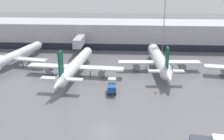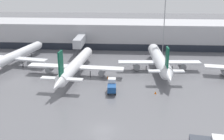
{
  "view_description": "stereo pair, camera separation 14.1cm",
  "coord_description": "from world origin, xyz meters",
  "px_view_note": "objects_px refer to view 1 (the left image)",
  "views": [
    {
      "loc": [
        4.21,
        -42.32,
        25.24
      ],
      "look_at": [
        -0.03,
        23.46,
        3.0
      ],
      "focal_mm": 45.0,
      "sensor_mm": 36.0,
      "label": 1
    },
    {
      "loc": [
        4.35,
        -42.32,
        25.24
      ],
      "look_at": [
        -0.03,
        23.46,
        3.0
      ],
      "focal_mm": 45.0,
      "sensor_mm": 36.0,
      "label": 2
    }
  ],
  "objects_px": {
    "parked_jet_2": "(13,57)",
    "traffic_cone_1": "(155,92)",
    "parked_jet_4": "(75,65)",
    "parked_jet_0": "(159,60)",
    "apron_light_mast_3": "(165,2)",
    "traffic_cone_0": "(108,77)",
    "service_truck_1": "(112,86)"
  },
  "relations": [
    {
      "from": "parked_jet_4",
      "to": "traffic_cone_0",
      "type": "relative_size",
      "value": 42.43
    },
    {
      "from": "traffic_cone_0",
      "to": "parked_jet_2",
      "type": "bearing_deg",
      "value": 162.14
    },
    {
      "from": "parked_jet_4",
      "to": "traffic_cone_1",
      "type": "relative_size",
      "value": 56.98
    },
    {
      "from": "parked_jet_2",
      "to": "parked_jet_4",
      "type": "relative_size",
      "value": 1.03
    },
    {
      "from": "parked_jet_0",
      "to": "traffic_cone_0",
      "type": "relative_size",
      "value": 41.44
    },
    {
      "from": "traffic_cone_1",
      "to": "apron_light_mast_3",
      "type": "distance_m",
      "value": 38.36
    },
    {
      "from": "parked_jet_4",
      "to": "apron_light_mast_3",
      "type": "xyz_separation_m",
      "value": [
        25.24,
        23.08,
        14.58
      ]
    },
    {
      "from": "parked_jet_2",
      "to": "parked_jet_4",
      "type": "height_order",
      "value": "parked_jet_4"
    },
    {
      "from": "parked_jet_0",
      "to": "traffic_cone_1",
      "type": "xyz_separation_m",
      "value": [
        -2.3,
        -16.61,
        -2.59
      ]
    },
    {
      "from": "parked_jet_4",
      "to": "parked_jet_2",
      "type": "bearing_deg",
      "value": 74.68
    },
    {
      "from": "parked_jet_2",
      "to": "service_truck_1",
      "type": "height_order",
      "value": "parked_jet_2"
    },
    {
      "from": "parked_jet_2",
      "to": "traffic_cone_1",
      "type": "bearing_deg",
      "value": -103.3
    },
    {
      "from": "apron_light_mast_3",
      "to": "traffic_cone_0",
      "type": "bearing_deg",
      "value": -123.54
    },
    {
      "from": "apron_light_mast_3",
      "to": "traffic_cone_1",
      "type": "bearing_deg",
      "value": -98.45
    },
    {
      "from": "traffic_cone_1",
      "to": "traffic_cone_0",
      "type": "bearing_deg",
      "value": 141.8
    },
    {
      "from": "service_truck_1",
      "to": "apron_light_mast_3",
      "type": "height_order",
      "value": "apron_light_mast_3"
    },
    {
      "from": "parked_jet_4",
      "to": "apron_light_mast_3",
      "type": "bearing_deg",
      "value": -42.57
    },
    {
      "from": "parked_jet_0",
      "to": "apron_light_mast_3",
      "type": "relative_size",
      "value": 1.45
    },
    {
      "from": "traffic_cone_1",
      "to": "apron_light_mast_3",
      "type": "height_order",
      "value": "apron_light_mast_3"
    },
    {
      "from": "parked_jet_2",
      "to": "parked_jet_0",
      "type": "bearing_deg",
      "value": -80.99
    },
    {
      "from": "traffic_cone_0",
      "to": "traffic_cone_1",
      "type": "distance_m",
      "value": 14.62
    },
    {
      "from": "parked_jet_2",
      "to": "traffic_cone_1",
      "type": "height_order",
      "value": "parked_jet_2"
    },
    {
      "from": "parked_jet_2",
      "to": "traffic_cone_1",
      "type": "distance_m",
      "value": 44.02
    },
    {
      "from": "parked_jet_0",
      "to": "apron_light_mast_3",
      "type": "distance_m",
      "value": 22.78
    },
    {
      "from": "traffic_cone_0",
      "to": "apron_light_mast_3",
      "type": "bearing_deg",
      "value": 56.46
    },
    {
      "from": "parked_jet_0",
      "to": "traffic_cone_0",
      "type": "height_order",
      "value": "parked_jet_0"
    },
    {
      "from": "service_truck_1",
      "to": "traffic_cone_1",
      "type": "xyz_separation_m",
      "value": [
        9.84,
        -0.15,
        -1.27
      ]
    },
    {
      "from": "parked_jet_0",
      "to": "apron_light_mast_3",
      "type": "height_order",
      "value": "apron_light_mast_3"
    },
    {
      "from": "parked_jet_0",
      "to": "parked_jet_4",
      "type": "bearing_deg",
      "value": 100.64
    },
    {
      "from": "parked_jet_4",
      "to": "traffic_cone_1",
      "type": "xyz_separation_m",
      "value": [
        20.19,
        -10.89,
        -2.5
      ]
    },
    {
      "from": "parked_jet_0",
      "to": "apron_light_mast_3",
      "type": "xyz_separation_m",
      "value": [
        2.75,
        17.37,
        14.48
      ]
    },
    {
      "from": "parked_jet_0",
      "to": "service_truck_1",
      "type": "height_order",
      "value": "parked_jet_0"
    }
  ]
}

